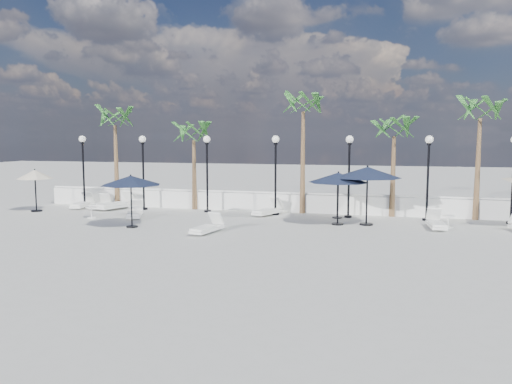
% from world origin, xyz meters
% --- Properties ---
extents(ground, '(100.00, 100.00, 0.00)m').
position_xyz_m(ground, '(0.00, 0.00, 0.00)').
color(ground, '#A7A6A1').
rests_on(ground, ground).
extents(balustrade, '(26.00, 0.30, 1.01)m').
position_xyz_m(balustrade, '(0.00, 7.50, 0.47)').
color(balustrade, white).
rests_on(balustrade, ground).
extents(lamppost_0, '(0.36, 0.36, 3.84)m').
position_xyz_m(lamppost_0, '(-10.50, 6.50, 2.49)').
color(lamppost_0, black).
rests_on(lamppost_0, ground).
extents(lamppost_1, '(0.36, 0.36, 3.84)m').
position_xyz_m(lamppost_1, '(-7.00, 6.50, 2.49)').
color(lamppost_1, black).
rests_on(lamppost_1, ground).
extents(lamppost_2, '(0.36, 0.36, 3.84)m').
position_xyz_m(lamppost_2, '(-3.50, 6.50, 2.49)').
color(lamppost_2, black).
rests_on(lamppost_2, ground).
extents(lamppost_3, '(0.36, 0.36, 3.84)m').
position_xyz_m(lamppost_3, '(0.00, 6.50, 2.49)').
color(lamppost_3, black).
rests_on(lamppost_3, ground).
extents(lamppost_4, '(0.36, 0.36, 3.84)m').
position_xyz_m(lamppost_4, '(3.50, 6.50, 2.49)').
color(lamppost_4, black).
rests_on(lamppost_4, ground).
extents(lamppost_5, '(0.36, 0.36, 3.84)m').
position_xyz_m(lamppost_5, '(7.00, 6.50, 2.49)').
color(lamppost_5, black).
rests_on(lamppost_5, ground).
extents(palm_0, '(2.60, 2.60, 5.50)m').
position_xyz_m(palm_0, '(-9.00, 7.30, 4.53)').
color(palm_0, brown).
rests_on(palm_0, ground).
extents(palm_1, '(2.60, 2.60, 4.70)m').
position_xyz_m(palm_1, '(-4.50, 7.30, 3.75)').
color(palm_1, brown).
rests_on(palm_1, ground).
extents(palm_2, '(2.60, 2.60, 6.10)m').
position_xyz_m(palm_2, '(1.20, 7.30, 5.12)').
color(palm_2, brown).
rests_on(palm_2, ground).
extents(palm_3, '(2.60, 2.60, 4.90)m').
position_xyz_m(palm_3, '(5.50, 7.30, 3.95)').
color(palm_3, brown).
rests_on(palm_3, ground).
extents(palm_4, '(2.60, 2.60, 5.70)m').
position_xyz_m(palm_4, '(9.20, 7.30, 4.73)').
color(palm_4, brown).
rests_on(palm_4, ground).
extents(lounger_0, '(0.89, 1.94, 0.70)m').
position_xyz_m(lounger_0, '(-10.45, 6.22, 0.23)').
color(lounger_0, white).
rests_on(lounger_0, ground).
extents(lounger_1, '(1.41, 2.28, 0.81)m').
position_xyz_m(lounger_1, '(-8.44, 6.22, 0.27)').
color(lounger_1, white).
rests_on(lounger_1, ground).
extents(lounger_2, '(0.90, 1.86, 0.67)m').
position_xyz_m(lounger_2, '(-9.38, 6.22, 0.22)').
color(lounger_2, white).
rests_on(lounger_2, ground).
extents(lounger_3, '(1.26, 1.97, 0.71)m').
position_xyz_m(lounger_3, '(-6.19, 3.97, 0.24)').
color(lounger_3, white).
rests_on(lounger_3, ground).
extents(lounger_4, '(1.31, 1.98, 0.71)m').
position_xyz_m(lounger_4, '(-0.30, 6.22, 0.24)').
color(lounger_4, white).
rests_on(lounger_4, ground).
extents(lounger_5, '(0.94, 1.87, 0.67)m').
position_xyz_m(lounger_5, '(-1.63, 1.26, 0.23)').
color(lounger_5, white).
rests_on(lounger_5, ground).
extents(lounger_6, '(0.72, 1.87, 0.69)m').
position_xyz_m(lounger_6, '(7.22, 4.48, 0.23)').
color(lounger_6, white).
rests_on(lounger_6, ground).
extents(side_table_0, '(0.53, 0.53, 0.52)m').
position_xyz_m(side_table_0, '(-8.14, 3.44, 0.31)').
color(side_table_0, white).
rests_on(side_table_0, ground).
extents(side_table_1, '(0.57, 0.57, 0.55)m').
position_xyz_m(side_table_1, '(-6.08, 3.71, 0.33)').
color(side_table_1, white).
rests_on(side_table_1, ground).
extents(side_table_2, '(0.54, 0.54, 0.53)m').
position_xyz_m(side_table_2, '(7.73, 4.75, 0.32)').
color(side_table_2, white).
rests_on(side_table_2, ground).
extents(parasol_navy_left, '(2.52, 2.52, 2.23)m').
position_xyz_m(parasol_navy_left, '(-5.13, 1.68, 1.96)').
color(parasol_navy_left, black).
rests_on(parasol_navy_left, ground).
extents(parasol_navy_mid, '(2.57, 2.57, 2.31)m').
position_xyz_m(parasol_navy_mid, '(3.19, 4.44, 2.03)').
color(parasol_navy_mid, black).
rests_on(parasol_navy_mid, ground).
extents(parasol_navy_right, '(2.86, 2.86, 2.57)m').
position_xyz_m(parasol_navy_right, '(4.39, 4.67, 2.26)').
color(parasol_navy_right, black).
rests_on(parasol_navy_right, ground).
extents(parasol_cream_sq_a, '(4.47, 4.47, 2.20)m').
position_xyz_m(parasol_cream_sq_a, '(3.01, 6.20, 2.03)').
color(parasol_cream_sq_a, black).
rests_on(parasol_cream_sq_a, ground).
extents(parasol_cream_small, '(1.77, 1.77, 2.17)m').
position_xyz_m(parasol_cream_small, '(-12.00, 4.54, 1.86)').
color(parasol_cream_small, black).
rests_on(parasol_cream_small, ground).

